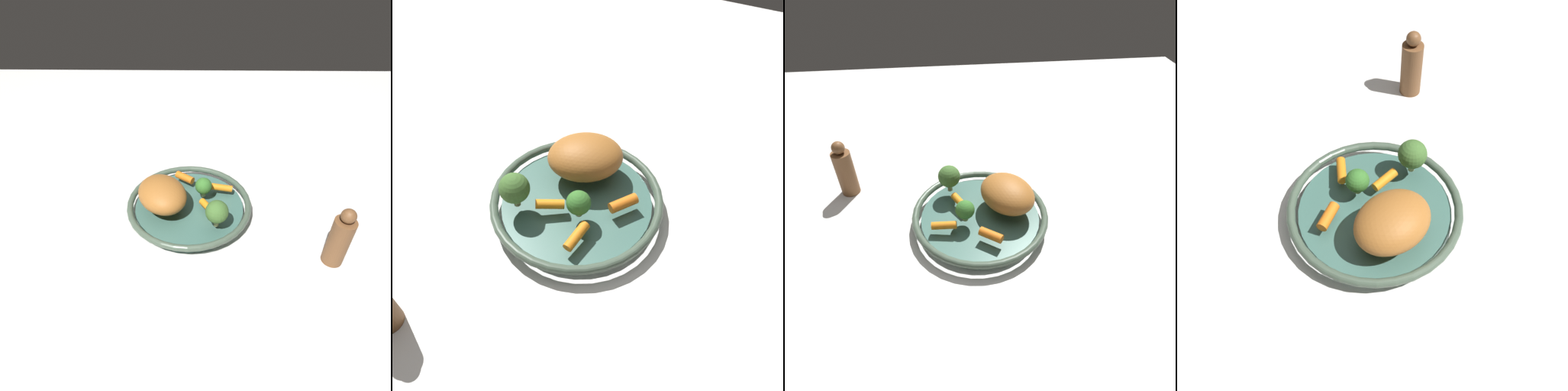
{
  "view_description": "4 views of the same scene",
  "coord_description": "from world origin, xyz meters",
  "views": [
    {
      "loc": [
        -0.03,
        0.71,
        0.67
      ],
      "look_at": [
        -0.02,
        0.02,
        0.08
      ],
      "focal_mm": 31.02,
      "sensor_mm": 36.0,
      "label": 1
    },
    {
      "loc": [
        -0.46,
        -0.26,
        0.66
      ],
      "look_at": [
        -0.01,
        -0.03,
        0.07
      ],
      "focal_mm": 37.15,
      "sensor_mm": 36.0,
      "label": 2
    },
    {
      "loc": [
        -0.07,
        -0.64,
        0.66
      ],
      "look_at": [
        0.0,
        0.02,
        0.08
      ],
      "focal_mm": 31.8,
      "sensor_mm": 36.0,
      "label": 3
    },
    {
      "loc": [
        0.55,
        -0.12,
        0.81
      ],
      "look_at": [
        -0.0,
        -0.0,
        0.07
      ],
      "focal_mm": 44.38,
      "sensor_mm": 36.0,
      "label": 4
    }
  ],
  "objects": [
    {
      "name": "pepper_mill",
      "position": [
        -0.36,
        0.17,
        0.08
      ],
      "size": [
        0.05,
        0.05,
        0.17
      ],
      "color": "brown",
      "rests_on": "ground_plane"
    },
    {
      "name": "baby_carrot_right",
      "position": [
        0.02,
        -0.1,
        0.05
      ],
      "size": [
        0.06,
        0.05,
        0.02
      ],
      "primitive_type": "cylinder",
      "rotation": [
        1.57,
        0.0,
        4.1
      ],
      "color": "orange",
      "rests_on": "serving_bowl"
    },
    {
      "name": "serving_bowl",
      "position": [
        0.0,
        0.0,
        0.02
      ],
      "size": [
        0.35,
        0.35,
        0.04
      ],
      "color": "#3D665B",
      "rests_on": "ground_plane"
    },
    {
      "name": "broccoli_floret_large",
      "position": [
        -0.07,
        0.09,
        0.09
      ],
      "size": [
        0.06,
        0.06,
        0.08
      ],
      "color": "tan",
      "rests_on": "serving_bowl"
    },
    {
      "name": "roast_chicken_piece",
      "position": [
        0.07,
        0.02,
        0.08
      ],
      "size": [
        0.19,
        0.2,
        0.08
      ],
      "primitive_type": "ellipsoid",
      "rotation": [
        0.0,
        0.0,
        5.24
      ],
      "color": "#A66329",
      "rests_on": "serving_bowl"
    },
    {
      "name": "ground_plane",
      "position": [
        0.0,
        0.0,
        0.0
      ],
      "size": [
        2.25,
        2.25,
        0.0
      ],
      "primitive_type": "plane",
      "color": "silver"
    },
    {
      "name": "baby_carrot_center",
      "position": [
        -0.09,
        -0.05,
        0.05
      ],
      "size": [
        0.06,
        0.03,
        0.02
      ],
      "primitive_type": "cylinder",
      "rotation": [
        1.64,
        0.0,
        4.6
      ],
      "color": "orange",
      "rests_on": "serving_bowl"
    },
    {
      "name": "broccoli_floret_small",
      "position": [
        -0.04,
        -0.03,
        0.08
      ],
      "size": [
        0.05,
        0.05,
        0.06
      ],
      "color": "#9AA766",
      "rests_on": "serving_bowl"
    },
    {
      "name": "baby_carrot_back",
      "position": [
        -0.05,
        0.03,
        0.05
      ],
      "size": [
        0.05,
        0.06,
        0.02
      ],
      "primitive_type": "cylinder",
      "rotation": [
        1.66,
        0.0,
        0.53
      ],
      "color": "orange",
      "rests_on": "serving_bowl"
    }
  ]
}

